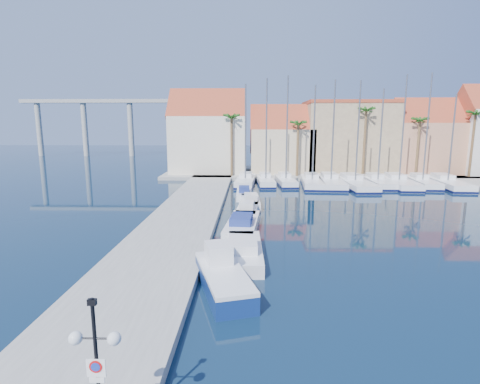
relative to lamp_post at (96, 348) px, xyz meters
name	(u,v)px	position (x,y,z in m)	size (l,w,h in m)	color
ground	(323,321)	(7.00, 6.81, -3.01)	(260.00, 260.00, 0.00)	#081B32
quay_west	(177,228)	(-2.00, 20.31, -2.76)	(6.00, 77.00, 0.50)	gray
shore_north	(328,173)	(17.00, 54.81, -2.76)	(54.00, 16.00, 0.50)	gray
lamp_post	(96,348)	(0.00, 0.00, 0.00)	(1.30, 0.35, 3.83)	black
fishing_boat	(223,276)	(2.40, 9.90, -2.31)	(3.62, 6.34, 2.11)	navy
motorboat_west_0	(245,251)	(3.47, 14.30, -2.50)	(2.31, 6.78, 1.40)	white
motorboat_west_1	(242,224)	(3.20, 20.62, -2.50)	(2.93, 7.35, 1.40)	white
motorboat_west_2	(247,210)	(3.57, 25.67, -2.50)	(2.27, 5.81, 1.40)	white
motorboat_west_3	(250,201)	(3.86, 29.49, -2.50)	(2.00, 5.71, 1.40)	white
motorboat_west_4	(244,193)	(3.14, 33.97, -2.50)	(1.76, 5.28, 1.40)	white
sailboat_0	(246,180)	(3.21, 43.33, -2.40)	(3.03, 9.26, 13.56)	white
sailboat_1	(265,180)	(5.97, 43.33, -2.35)	(2.52, 8.17, 14.29)	white
sailboat_2	(285,180)	(8.74, 43.49, -2.35)	(2.77, 8.46, 14.64)	white
sailboat_3	(312,182)	(12.27, 42.50, -2.42)	(3.35, 10.08, 13.34)	white
sailboat_4	(330,181)	(14.86, 42.89, -2.42)	(3.48, 11.12, 14.03)	white
sailboat_5	(354,182)	(17.80, 42.00, -2.44)	(3.68, 12.00, 13.82)	white
sailboat_6	(376,181)	(21.15, 42.85, -2.42)	(2.71, 9.57, 12.90)	white
sailboat_7	(397,182)	(23.91, 42.67, -2.42)	(3.42, 11.33, 14.60)	white
sailboat_8	(421,182)	(27.13, 42.70, -2.38)	(3.21, 9.46, 14.84)	white
sailboat_9	(446,183)	(30.24, 42.34, -2.45)	(3.69, 11.26, 12.12)	white
building_0	(209,135)	(-3.00, 53.81, 3.51)	(12.30, 9.00, 13.50)	beige
building_1	(282,143)	(9.00, 53.81, 2.28)	(10.30, 8.00, 11.00)	#C9B68D
building_2	(348,137)	(20.00, 54.81, 3.25)	(14.20, 10.20, 11.50)	#9D8160
building_3	(423,139)	(32.00, 53.81, 2.85)	(10.30, 8.00, 12.00)	tan
palm_0	(232,119)	(1.00, 48.81, 6.07)	(2.60, 2.60, 10.15)	brown
palm_1	(298,125)	(11.00, 48.81, 5.12)	(2.60, 2.60, 9.15)	brown
palm_2	(366,112)	(21.00, 48.81, 7.00)	(2.60, 2.60, 11.15)	brown
palm_3	(420,122)	(29.00, 48.81, 5.60)	(2.60, 2.60, 9.65)	brown
palm_4	(475,116)	(37.00, 48.81, 6.54)	(2.60, 2.60, 10.65)	brown
viaduct	(111,116)	(-32.07, 88.81, 7.24)	(48.00, 2.20, 14.45)	#9E9E99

